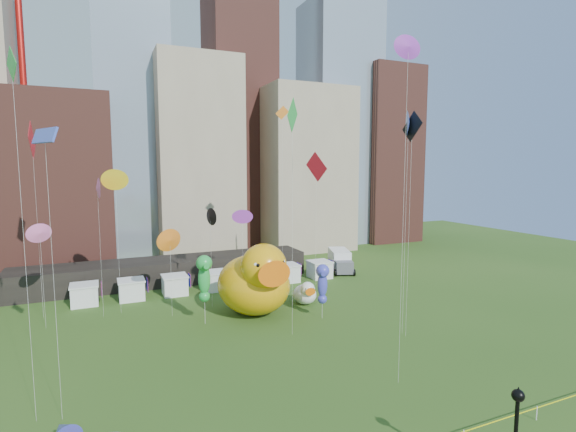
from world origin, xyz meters
name	(u,v)px	position (x,y,z in m)	size (l,w,h in m)	color
skyline	(184,133)	(2.25, 61.06, 21.44)	(101.00, 23.00, 68.00)	brown
crane_right	(322,10)	(30.89, 64.00, 46.90)	(23.00, 1.00, 76.00)	red
pavilion	(167,271)	(-4.00, 42.00, 1.60)	(38.00, 6.00, 3.20)	black
vendor_tents	(215,281)	(1.02, 36.00, 1.11)	(33.24, 2.80, 2.40)	white
big_duck	(256,281)	(2.64, 25.13, 3.64)	(7.91, 10.44, 7.94)	#E69F0B
small_duck	(305,293)	(8.92, 26.13, 1.28)	(2.95, 3.75, 2.78)	white
seahorse_green	(204,274)	(-2.92, 24.45, 5.05)	(1.62, 2.01, 6.98)	silver
seahorse_purple	(323,280)	(8.47, 21.15, 4.02)	(1.81, 2.01, 5.73)	silver
lamppost	(516,431)	(5.01, -3.91, 3.40)	(0.58, 0.58, 5.56)	black
box_truck	(340,260)	(20.88, 38.64, 1.56)	(4.78, 7.58, 3.03)	white
kite_0	(316,168)	(13.76, 32.92, 15.42)	(1.17, 3.69, 17.49)	silver
kite_1	(40,233)	(-17.29, 29.61, 9.29)	(1.48, 1.39, 10.21)	silver
kite_2	(210,217)	(-0.96, 29.58, 10.10)	(0.52, 1.91, 11.06)	silver
kite_3	(13,81)	(-16.21, 12.34, 20.34)	(0.76, 1.86, 22.24)	silver
kite_4	(115,180)	(-10.39, 31.48, 14.19)	(1.91, 1.47, 15.29)	silver
kite_5	(409,124)	(13.53, 14.79, 19.35)	(1.50, 1.98, 20.50)	silver
kite_6	(170,240)	(-5.55, 28.21, 8.04)	(1.99, 1.66, 9.19)	silver
kite_7	(408,49)	(7.17, 7.22, 23.29)	(1.60, 0.35, 24.23)	silver
kite_10	(412,131)	(13.32, 14.03, 18.62)	(0.04, 2.68, 20.38)	silver
kite_11	(293,119)	(3.90, 18.60, 19.72)	(2.05, 2.35, 21.62)	silver
kite_13	(45,138)	(-14.76, 11.88, 17.18)	(1.65, 2.74, 17.74)	silver
kite_14	(282,123)	(9.20, 33.38, 20.90)	(1.68, 0.39, 23.04)	silver
kite_15	(242,217)	(3.42, 31.87, 9.67)	(1.63, 0.74, 10.52)	silver
kite_16	(32,142)	(-17.82, 32.97, 17.93)	(0.20, 3.80, 20.03)	silver
kite_17	(97,188)	(-12.13, 30.93, 13.37)	(0.45, 2.13, 14.44)	silver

